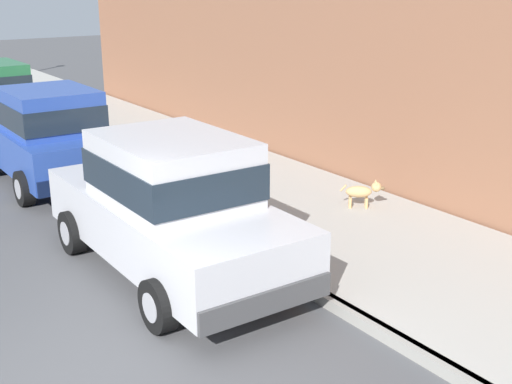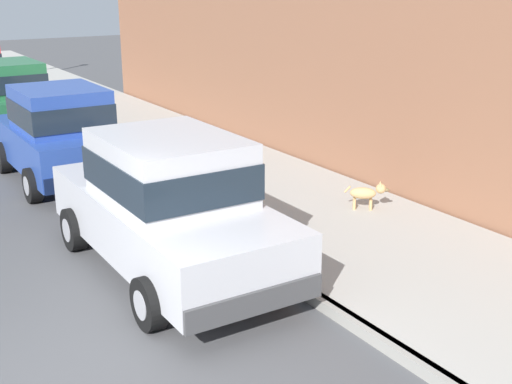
# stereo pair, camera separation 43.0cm
# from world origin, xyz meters

# --- Properties ---
(curb) EXTENTS (0.16, 64.00, 0.14)m
(curb) POSITION_xyz_m (3.20, 0.00, 0.07)
(curb) COLOR gray
(curb) RESTS_ON ground
(sidewalk) EXTENTS (3.60, 64.00, 0.14)m
(sidewalk) POSITION_xyz_m (5.00, 0.00, 0.07)
(sidewalk) COLOR #A8A59E
(sidewalk) RESTS_ON ground
(car_silver_sedan) EXTENTS (2.05, 4.61, 1.92)m
(car_silver_sedan) POSITION_xyz_m (2.12, 2.14, 0.98)
(car_silver_sedan) COLOR #BCBCC1
(car_silver_sedan) RESTS_ON ground
(car_blue_hatchback) EXTENTS (1.96, 3.80, 1.88)m
(car_blue_hatchback) POSITION_xyz_m (2.14, 7.19, 0.98)
(car_blue_hatchback) COLOR #28479E
(car_blue_hatchback) RESTS_ON ground
(car_green_hatchback) EXTENTS (2.01, 3.83, 1.88)m
(car_green_hatchback) POSITION_xyz_m (2.21, 11.97, 0.98)
(car_green_hatchback) COLOR #23663D
(car_green_hatchback) RESTS_ON ground
(dog_tan) EXTENTS (0.62, 0.51, 0.49)m
(dog_tan) POSITION_xyz_m (5.84, 2.35, 0.43)
(dog_tan) COLOR tan
(dog_tan) RESTS_ON sidewalk
(fire_hydrant) EXTENTS (0.34, 0.24, 0.72)m
(fire_hydrant) POSITION_xyz_m (3.65, 5.86, 0.48)
(fire_hydrant) COLOR gold
(fire_hydrant) RESTS_ON sidewalk
(building_facade) EXTENTS (0.50, 20.00, 4.91)m
(building_facade) POSITION_xyz_m (7.10, 5.93, 2.46)
(building_facade) COLOR #8C5B42
(building_facade) RESTS_ON ground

